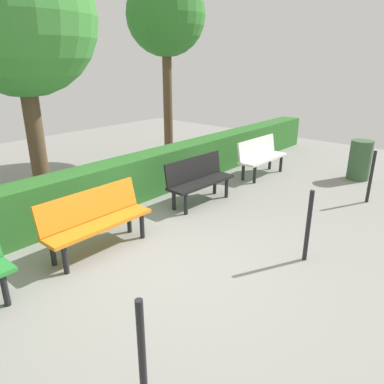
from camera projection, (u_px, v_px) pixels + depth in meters
ground_plane at (150, 262)px, 4.87m from camera, size 18.01×18.01×0.00m
bench_white at (261, 155)px, 8.36m from camera, size 1.47×0.49×0.86m
bench_black at (199, 178)px, 6.75m from camera, size 1.47×0.51×0.86m
bench_orange at (96, 218)px, 5.06m from camera, size 1.59×0.47×0.86m
hedge_row at (115, 184)px, 6.61m from camera, size 14.01×0.54×0.84m
tree_near at (166, 17)px, 8.81m from camera, size 1.94×1.94×4.55m
tree_mid at (18, 18)px, 5.94m from camera, size 2.60×2.60×4.53m
railing_post_near at (371, 177)px, 6.75m from camera, size 0.06×0.06×1.00m
railing_post_mid at (308, 226)px, 4.77m from camera, size 0.06×0.06×1.00m
railing_post_far at (142, 356)px, 2.68m from camera, size 0.06×0.06×1.00m
trash_bin at (360, 160)px, 8.10m from camera, size 0.48×0.48×0.88m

